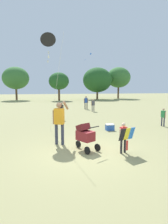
{
  "coord_description": "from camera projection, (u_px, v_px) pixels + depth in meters",
  "views": [
    {
      "loc": [
        -1.32,
        -6.58,
        2.37
      ],
      "look_at": [
        0.28,
        1.39,
        1.3
      ],
      "focal_mm": 30.52,
      "sensor_mm": 36.0,
      "label": 1
    }
  ],
  "objects": [
    {
      "name": "person_kid_running",
      "position": [
        163.0,
        116.0,
        11.51
      ],
      "size": [
        0.21,
        0.34,
        1.11
      ],
      "color": "#33384C",
      "rests_on": "ground"
    },
    {
      "name": "cooler_box",
      "position": [
        110.0,
        127.0,
        10.48
      ],
      "size": [
        0.45,
        0.33,
        0.35
      ],
      "color": "#2D5BB7",
      "rests_on": "ground"
    },
    {
      "name": "distant_kites_cluster",
      "position": [
        33.0,
        12.0,
        27.18
      ],
      "size": [
        32.52,
        12.62,
        10.91
      ],
      "color": "green"
    },
    {
      "name": "person_couple_left",
      "position": [
        93.0,
        104.0,
        18.48
      ],
      "size": [
        0.39,
        0.2,
        1.22
      ],
      "color": "#4C4C51",
      "rests_on": "ground"
    },
    {
      "name": "stroller",
      "position": [
        85.0,
        134.0,
        7.13
      ],
      "size": [
        0.86,
        1.08,
        1.03
      ],
      "color": "black",
      "rests_on": "ground"
    },
    {
      "name": "treeline_distant",
      "position": [
        70.0,
        79.0,
        35.96
      ],
      "size": [
        35.76,
        7.53,
        6.43
      ],
      "color": "brown",
      "rests_on": "ground"
    },
    {
      "name": "person_sitting_far",
      "position": [
        86.0,
        101.0,
        20.44
      ],
      "size": [
        0.44,
        0.26,
        1.41
      ],
      "color": "#232328",
      "rests_on": "ground"
    },
    {
      "name": "kite_adult_black",
      "position": [
        48.0,
        40.0,
        9.6
      ],
      "size": [
        0.99,
        2.58,
        5.07
      ],
      "color": "black",
      "rests_on": "ground"
    },
    {
      "name": "child_with_butterfly_kite",
      "position": [
        124.0,
        135.0,
        6.78
      ],
      "size": [
        0.65,
        0.46,
        1.11
      ],
      "color": "#232328",
      "rests_on": "ground"
    },
    {
      "name": "ground_plane",
      "position": [
        84.0,
        152.0,
        6.97
      ],
      "size": [
        120.0,
        120.0,
        0.0
      ],
      "primitive_type": "plane",
      "color": "#938E5B"
    },
    {
      "name": "person_red_shirt",
      "position": [
        62.0,
        109.0,
        13.92
      ],
      "size": [
        0.27,
        0.36,
        1.26
      ],
      "color": "#33384C",
      "rests_on": "ground"
    },
    {
      "name": "person_adult_flyer",
      "position": [
        59.0,
        119.0,
        7.79
      ],
      "size": [
        0.69,
        0.51,
        1.83
      ],
      "color": "#33384C",
      "rests_on": "ground"
    }
  ]
}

